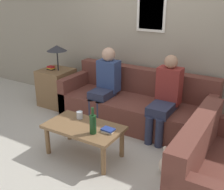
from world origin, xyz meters
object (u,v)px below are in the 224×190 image
Objects in this scene: couch_main at (136,105)px; teddy_bear at (168,163)px; wine_bottle at (93,124)px; couch_side at (223,176)px; coffee_table at (84,130)px; person_left at (105,82)px; drinking_glass at (80,115)px; person_right at (166,95)px.

couch_main reaches higher than teddy_bear.
wine_bottle is (0.07, -1.31, 0.26)m from couch_main.
couch_side reaches higher than teddy_bear.
wine_bottle is at bearing -162.48° from teddy_bear.
couch_main is 1.34m from wine_bottle.
coffee_table is 0.84× the size of person_left.
person_left is (-0.35, 1.08, 0.28)m from coffee_table.
drinking_glass is (-0.17, 0.15, 0.11)m from coffee_table.
couch_side is 1.69m from coffee_table.
teddy_bear is (0.87, 0.27, -0.40)m from wine_bottle.
couch_main is at bearing 16.03° from person_left.
person_left is at bearing 147.93° from teddy_bear.
person_left is 3.33× the size of teddy_bear.
coffee_table is (-1.69, -0.05, 0.07)m from couch_side.
teddy_bear is (0.40, -0.87, -0.47)m from person_right.
person_right is (1.03, -0.03, -0.01)m from person_left.
person_right is at bearing 67.82° from wine_bottle.
drinking_glass is 1.29m from teddy_bear.
teddy_bear is at bearing 1.46° from drinking_glass.
couch_main reaches higher than drinking_glass.
coffee_table is 2.79× the size of teddy_bear.
coffee_table is (-0.14, -1.22, 0.07)m from couch_main.
drinking_glass is 0.08× the size of person_left.
teddy_bear is at bearing 77.88° from couch_side.
couch_side is 14.68× the size of drinking_glass.
wine_bottle is at bearing 95.53° from couch_side.
drinking_glass is 1.25m from person_right.
teddy_bear is at bearing 17.52° from wine_bottle.
person_right is (0.54, -0.17, 0.34)m from couch_main.
person_left is at bearing 63.27° from couch_side.
couch_main is 1.41m from teddy_bear.
person_left is at bearing 108.19° from coffee_table.
couch_side is at bearing -3.04° from drinking_glass.
wine_bottle is 0.99m from teddy_bear.
wine_bottle is 3.40× the size of drinking_glass.
couch_side reaches higher than coffee_table.
coffee_table is 0.30m from wine_bottle.
wine_bottle is 1.24m from person_right.
couch_side is at bearing -26.73° from person_left.
couch_side is 4.32× the size of wine_bottle.
person_right is (-1.01, 1.00, 0.33)m from couch_side.
person_left is 1.00× the size of person_right.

